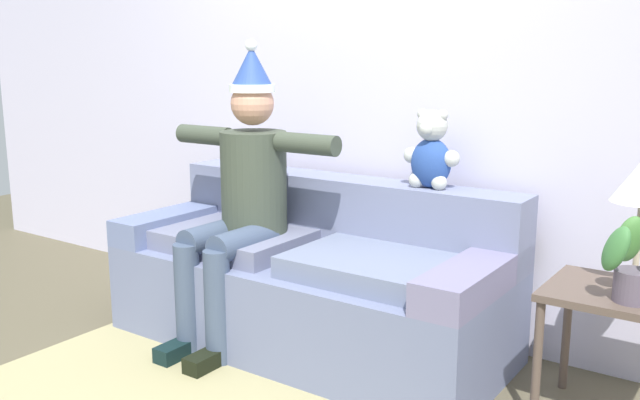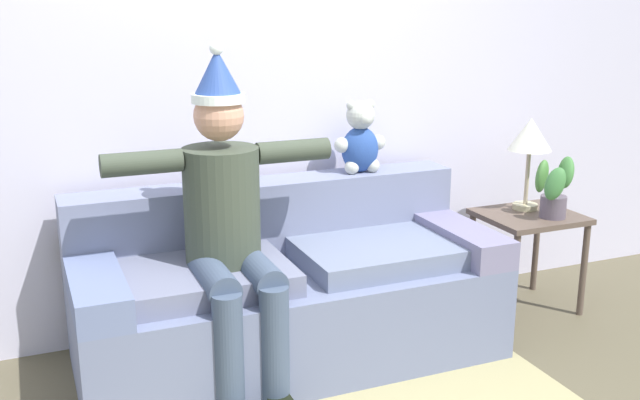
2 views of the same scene
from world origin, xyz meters
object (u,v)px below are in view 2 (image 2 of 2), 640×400
Objects in this scene: couch at (287,291)px; teddy_bear at (360,140)px; side_table at (528,229)px; table_lamp at (530,139)px; potted_plant at (554,190)px; person_seated at (228,219)px.

teddy_bear is (0.51, 0.26, 0.67)m from couch.
side_table is 0.51m from table_lamp.
side_table is (1.45, 0.02, 0.13)m from couch.
side_table is at bearing -14.59° from teddy_bear.
table_lamp is 0.32m from potted_plant.
side_table is at bearing 5.83° from person_seated.
teddy_bear is at bearing 171.27° from table_lamp.
potted_plant is (1.51, -0.08, 0.38)m from couch.
couch is 1.56m from potted_plant.
person_seated reaches higher than side_table.
person_seated reaches higher than couch.
couch is 0.88m from teddy_bear.
couch is at bearing -175.63° from table_lamp.
table_lamp reaches higher than side_table.
person_seated is at bearing -174.17° from side_table.
side_table is at bearing 0.79° from couch.
couch is at bearing 26.40° from person_seated.
couch is 1.62m from table_lamp.
teddy_bear is 1.09m from potted_plant.
person_seated is 1.81m from side_table.
table_lamp is at bearing 97.68° from potted_plant.
teddy_bear is 0.73× the size of table_lamp.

